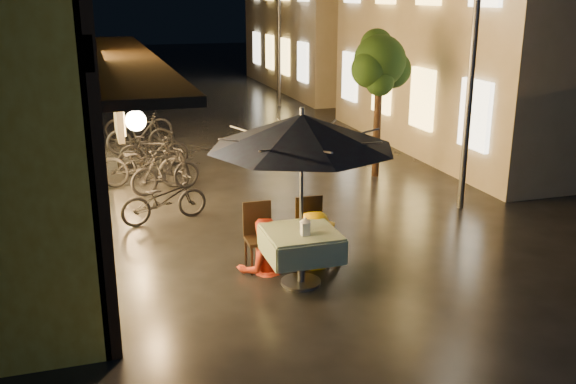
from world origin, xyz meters
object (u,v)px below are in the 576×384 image
object	(u,v)px
cafe_table	(301,244)
person_orange	(262,220)
bicycle_0	(164,199)
person_yellow	(315,213)
table_lantern	(305,225)
patio_umbrella	(302,131)
streetlamp_near	(473,49)

from	to	relation	value
cafe_table	person_orange	xyz separation A→B (m)	(-0.39, 0.58, 0.20)
bicycle_0	person_yellow	bearing A→B (deg)	-157.94
table_lantern	person_orange	xyz separation A→B (m)	(-0.39, 0.74, -0.13)
person_orange	person_yellow	size ratio (longest dim) A/B	0.97
patio_umbrella	person_orange	size ratio (longest dim) A/B	1.60
table_lantern	person_orange	world-z (taller)	person_orange
person_orange	person_yellow	distance (m)	0.78
table_lantern	bicycle_0	distance (m)	3.65
streetlamp_near	person_orange	world-z (taller)	streetlamp_near
person_orange	person_yellow	bearing A→B (deg)	172.67
streetlamp_near	table_lantern	bearing A→B (deg)	-148.24
streetlamp_near	cafe_table	xyz separation A→B (m)	(-3.91, -2.25, -2.33)
person_orange	streetlamp_near	bearing A→B (deg)	-162.30
person_yellow	bicycle_0	world-z (taller)	person_yellow
streetlamp_near	person_orange	size ratio (longest dim) A/B	2.70
streetlamp_near	person_orange	bearing A→B (deg)	-158.70
table_lantern	streetlamp_near	bearing A→B (deg)	31.76
streetlamp_near	person_yellow	world-z (taller)	streetlamp_near
streetlamp_near	bicycle_0	world-z (taller)	streetlamp_near
patio_umbrella	person_yellow	world-z (taller)	patio_umbrella
cafe_table	person_yellow	xyz separation A→B (m)	(0.38, 0.53, 0.23)
table_lantern	bicycle_0	size ratio (longest dim) A/B	0.16
person_orange	bicycle_0	world-z (taller)	person_orange
bicycle_0	patio_umbrella	bearing A→B (deg)	-168.23
table_lantern	person_orange	distance (m)	0.85
streetlamp_near	bicycle_0	xyz separation A→B (m)	(-5.39, 0.87, -2.51)
person_orange	bicycle_0	xyz separation A→B (m)	(-1.10, 2.55, -0.37)
table_lantern	bicycle_0	xyz separation A→B (m)	(-1.49, 3.29, -0.51)
person_orange	patio_umbrella	bearing A→B (deg)	120.70
table_lantern	bicycle_0	world-z (taller)	table_lantern
streetlamp_near	cafe_table	world-z (taller)	streetlamp_near
person_yellow	cafe_table	bearing A→B (deg)	60.62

